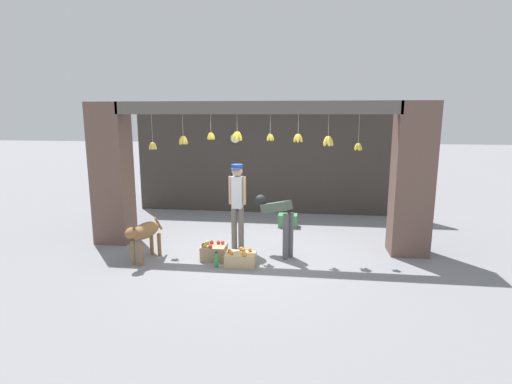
{
  "coord_description": "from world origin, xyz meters",
  "views": [
    {
      "loc": [
        1.0,
        -7.35,
        2.64
      ],
      "look_at": [
        0.0,
        0.47,
        1.09
      ],
      "focal_mm": 28.0,
      "sensor_mm": 36.0,
      "label": 1
    }
  ],
  "objects_px": {
    "produce_box_green": "(288,220)",
    "water_bottle": "(216,260)",
    "worker_stooping": "(278,217)",
    "fruit_crate_oranges": "(241,259)",
    "shopkeeper": "(237,199)",
    "fruit_crate_apples": "(214,252)",
    "wall_clock": "(235,138)",
    "dog": "(144,233)"
  },
  "relations": [
    {
      "from": "dog",
      "to": "produce_box_green",
      "type": "relative_size",
      "value": 2.31
    },
    {
      "from": "produce_box_green",
      "to": "dog",
      "type": "bearing_deg",
      "value": -133.58
    },
    {
      "from": "dog",
      "to": "fruit_crate_oranges",
      "type": "relative_size",
      "value": 1.94
    },
    {
      "from": "dog",
      "to": "wall_clock",
      "type": "bearing_deg",
      "value": 179.93
    },
    {
      "from": "dog",
      "to": "wall_clock",
      "type": "height_order",
      "value": "wall_clock"
    },
    {
      "from": "water_bottle",
      "to": "shopkeeper",
      "type": "bearing_deg",
      "value": 78.83
    },
    {
      "from": "worker_stooping",
      "to": "water_bottle",
      "type": "bearing_deg",
      "value": 161.71
    },
    {
      "from": "dog",
      "to": "fruit_crate_apples",
      "type": "distance_m",
      "value": 1.31
    },
    {
      "from": "worker_stooping",
      "to": "water_bottle",
      "type": "relative_size",
      "value": 3.96
    },
    {
      "from": "shopkeeper",
      "to": "fruit_crate_oranges",
      "type": "height_order",
      "value": "shopkeeper"
    },
    {
      "from": "produce_box_green",
      "to": "wall_clock",
      "type": "height_order",
      "value": "wall_clock"
    },
    {
      "from": "wall_clock",
      "to": "fruit_crate_apples",
      "type": "bearing_deg",
      "value": -86.3
    },
    {
      "from": "worker_stooping",
      "to": "fruit_crate_apples",
      "type": "height_order",
      "value": "worker_stooping"
    },
    {
      "from": "fruit_crate_oranges",
      "to": "fruit_crate_apples",
      "type": "relative_size",
      "value": 1.19
    },
    {
      "from": "dog",
      "to": "shopkeeper",
      "type": "xyz_separation_m",
      "value": [
        1.56,
        0.89,
        0.47
      ]
    },
    {
      "from": "dog",
      "to": "worker_stooping",
      "type": "relative_size",
      "value": 0.93
    },
    {
      "from": "shopkeeper",
      "to": "fruit_crate_apples",
      "type": "distance_m",
      "value": 1.13
    },
    {
      "from": "worker_stooping",
      "to": "wall_clock",
      "type": "height_order",
      "value": "wall_clock"
    },
    {
      "from": "shopkeeper",
      "to": "wall_clock",
      "type": "distance_m",
      "value": 3.22
    },
    {
      "from": "shopkeeper",
      "to": "fruit_crate_apples",
      "type": "relative_size",
      "value": 3.8
    },
    {
      "from": "dog",
      "to": "fruit_crate_oranges",
      "type": "height_order",
      "value": "dog"
    },
    {
      "from": "worker_stooping",
      "to": "fruit_crate_oranges",
      "type": "xyz_separation_m",
      "value": [
        -0.61,
        -0.62,
        -0.62
      ]
    },
    {
      "from": "shopkeeper",
      "to": "fruit_crate_apples",
      "type": "xyz_separation_m",
      "value": [
        -0.34,
        -0.65,
        -0.86
      ]
    },
    {
      "from": "dog",
      "to": "worker_stooping",
      "type": "bearing_deg",
      "value": 118.76
    },
    {
      "from": "dog",
      "to": "water_bottle",
      "type": "bearing_deg",
      "value": 98.65
    },
    {
      "from": "produce_box_green",
      "to": "water_bottle",
      "type": "relative_size",
      "value": 1.59
    },
    {
      "from": "worker_stooping",
      "to": "fruit_crate_apples",
      "type": "xyz_separation_m",
      "value": [
        -1.16,
        -0.38,
        -0.6
      ]
    },
    {
      "from": "water_bottle",
      "to": "wall_clock",
      "type": "height_order",
      "value": "wall_clock"
    },
    {
      "from": "fruit_crate_oranges",
      "to": "dog",
      "type": "bearing_deg",
      "value": -179.94
    },
    {
      "from": "fruit_crate_oranges",
      "to": "wall_clock",
      "type": "bearing_deg",
      "value": 101.29
    },
    {
      "from": "dog",
      "to": "water_bottle",
      "type": "xyz_separation_m",
      "value": [
        1.36,
        -0.13,
        -0.4
      ]
    },
    {
      "from": "produce_box_green",
      "to": "water_bottle",
      "type": "bearing_deg",
      "value": -112.23
    },
    {
      "from": "shopkeeper",
      "to": "water_bottle",
      "type": "height_order",
      "value": "shopkeeper"
    },
    {
      "from": "worker_stooping",
      "to": "shopkeeper",
      "type": "bearing_deg",
      "value": 107.18
    },
    {
      "from": "fruit_crate_oranges",
      "to": "wall_clock",
      "type": "xyz_separation_m",
      "value": [
        -0.78,
        3.9,
        1.88
      ]
    },
    {
      "from": "wall_clock",
      "to": "water_bottle",
      "type": "bearing_deg",
      "value": -84.75
    },
    {
      "from": "shopkeeper",
      "to": "wall_clock",
      "type": "bearing_deg",
      "value": -76.56
    },
    {
      "from": "shopkeeper",
      "to": "worker_stooping",
      "type": "relative_size",
      "value": 1.52
    },
    {
      "from": "dog",
      "to": "fruit_crate_apples",
      "type": "bearing_deg",
      "value": 115.4
    },
    {
      "from": "worker_stooping",
      "to": "wall_clock",
      "type": "xyz_separation_m",
      "value": [
        -1.39,
        3.28,
        1.26
      ]
    },
    {
      "from": "fruit_crate_apples",
      "to": "water_bottle",
      "type": "bearing_deg",
      "value": -70.26
    },
    {
      "from": "shopkeeper",
      "to": "fruit_crate_oranges",
      "type": "bearing_deg",
      "value": 105.72
    }
  ]
}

